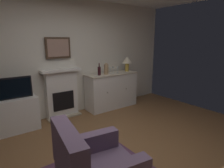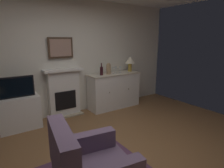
{
  "view_description": "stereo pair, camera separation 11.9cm",
  "coord_description": "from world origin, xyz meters",
  "px_view_note": "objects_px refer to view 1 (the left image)",
  "views": [
    {
      "loc": [
        -1.62,
        -1.92,
        1.72
      ],
      "look_at": [
        0.2,
        0.55,
        1.0
      ],
      "focal_mm": 30.2,
      "sensor_mm": 36.0,
      "label": 1
    },
    {
      "loc": [
        -1.53,
        -1.99,
        1.72
      ],
      "look_at": [
        0.2,
        0.55,
        1.0
      ],
      "focal_mm": 30.2,
      "sensor_mm": 36.0,
      "label": 2
    }
  ],
  "objects_px": {
    "wine_glass_left": "(111,69)",
    "wine_glass_right": "(118,68)",
    "framed_picture": "(58,48)",
    "table_lamp": "(127,61)",
    "fireplace_unit": "(62,93)",
    "tv_cabinet": "(17,114)",
    "vase_decorative": "(106,69)",
    "wine_glass_center": "(113,68)",
    "sideboard_cabinet": "(112,90)",
    "tv_set": "(14,88)",
    "wine_bottle": "(99,71)"
  },
  "relations": [
    {
      "from": "wine_bottle",
      "to": "wine_glass_right",
      "type": "distance_m",
      "value": 0.56
    },
    {
      "from": "table_lamp",
      "to": "wine_bottle",
      "type": "bearing_deg",
      "value": -176.88
    },
    {
      "from": "wine_bottle",
      "to": "wine_glass_right",
      "type": "height_order",
      "value": "wine_bottle"
    },
    {
      "from": "wine_glass_left",
      "to": "vase_decorative",
      "type": "xyz_separation_m",
      "value": [
        -0.13,
        -0.0,
        0.02
      ]
    },
    {
      "from": "vase_decorative",
      "to": "tv_cabinet",
      "type": "bearing_deg",
      "value": 178.18
    },
    {
      "from": "framed_picture",
      "to": "vase_decorative",
      "type": "xyz_separation_m",
      "value": [
        1.07,
        -0.27,
        -0.51
      ]
    },
    {
      "from": "wine_glass_left",
      "to": "wine_glass_right",
      "type": "xyz_separation_m",
      "value": [
        0.22,
        -0.0,
        0.0
      ]
    },
    {
      "from": "table_lamp",
      "to": "tv_set",
      "type": "height_order",
      "value": "table_lamp"
    },
    {
      "from": "table_lamp",
      "to": "vase_decorative",
      "type": "xyz_separation_m",
      "value": [
        -0.71,
        -0.05,
        -0.14
      ]
    },
    {
      "from": "framed_picture",
      "to": "sideboard_cabinet",
      "type": "relative_size",
      "value": 0.4
    },
    {
      "from": "sideboard_cabinet",
      "to": "wine_bottle",
      "type": "distance_m",
      "value": 0.69
    },
    {
      "from": "framed_picture",
      "to": "wine_glass_right",
      "type": "distance_m",
      "value": 1.54
    },
    {
      "from": "fireplace_unit",
      "to": "table_lamp",
      "type": "distance_m",
      "value": 1.9
    },
    {
      "from": "framed_picture",
      "to": "wine_glass_center",
      "type": "bearing_deg",
      "value": -9.94
    },
    {
      "from": "framed_picture",
      "to": "wine_glass_center",
      "type": "height_order",
      "value": "framed_picture"
    },
    {
      "from": "wine_bottle",
      "to": "framed_picture",
      "type": "bearing_deg",
      "value": 162.6
    },
    {
      "from": "wine_glass_left",
      "to": "wine_glass_right",
      "type": "height_order",
      "value": "same"
    },
    {
      "from": "wine_glass_left",
      "to": "wine_glass_center",
      "type": "height_order",
      "value": "same"
    },
    {
      "from": "wine_bottle",
      "to": "wine_glass_center",
      "type": "relative_size",
      "value": 1.76
    },
    {
      "from": "fireplace_unit",
      "to": "tv_set",
      "type": "relative_size",
      "value": 1.77
    },
    {
      "from": "vase_decorative",
      "to": "wine_glass_center",
      "type": "bearing_deg",
      "value": 9.83
    },
    {
      "from": "fireplace_unit",
      "to": "sideboard_cabinet",
      "type": "height_order",
      "value": "fireplace_unit"
    },
    {
      "from": "wine_glass_center",
      "to": "vase_decorative",
      "type": "height_order",
      "value": "vase_decorative"
    },
    {
      "from": "table_lamp",
      "to": "tv_set",
      "type": "distance_m",
      "value": 2.77
    },
    {
      "from": "wine_glass_right",
      "to": "vase_decorative",
      "type": "relative_size",
      "value": 0.59
    },
    {
      "from": "sideboard_cabinet",
      "to": "table_lamp",
      "type": "bearing_deg",
      "value": 0.0
    },
    {
      "from": "wine_glass_left",
      "to": "wine_glass_center",
      "type": "xyz_separation_m",
      "value": [
        0.11,
        0.04,
        0.0
      ]
    },
    {
      "from": "fireplace_unit",
      "to": "vase_decorative",
      "type": "distance_m",
      "value": 1.2
    },
    {
      "from": "wine_glass_center",
      "to": "wine_glass_right",
      "type": "bearing_deg",
      "value": -20.91
    },
    {
      "from": "wine_glass_left",
      "to": "framed_picture",
      "type": "bearing_deg",
      "value": 167.38
    },
    {
      "from": "fireplace_unit",
      "to": "tv_cabinet",
      "type": "distance_m",
      "value": 1.01
    },
    {
      "from": "fireplace_unit",
      "to": "sideboard_cabinet",
      "type": "xyz_separation_m",
      "value": [
        1.27,
        -0.18,
        -0.1
      ]
    },
    {
      "from": "framed_picture",
      "to": "table_lamp",
      "type": "bearing_deg",
      "value": -7.13
    },
    {
      "from": "wine_glass_left",
      "to": "tv_cabinet",
      "type": "distance_m",
      "value": 2.29
    },
    {
      "from": "sideboard_cabinet",
      "to": "tv_cabinet",
      "type": "bearing_deg",
      "value": 179.62
    },
    {
      "from": "wine_glass_center",
      "to": "vase_decorative",
      "type": "bearing_deg",
      "value": -170.17
    },
    {
      "from": "wine_glass_center",
      "to": "wine_bottle",
      "type": "bearing_deg",
      "value": -174.62
    },
    {
      "from": "fireplace_unit",
      "to": "wine_bottle",
      "type": "bearing_deg",
      "value": -14.65
    },
    {
      "from": "sideboard_cabinet",
      "to": "tv_set",
      "type": "xyz_separation_m",
      "value": [
        -2.25,
        -0.01,
        0.4
      ]
    },
    {
      "from": "fireplace_unit",
      "to": "wine_glass_right",
      "type": "relative_size",
      "value": 6.67
    },
    {
      "from": "fireplace_unit",
      "to": "wine_glass_left",
      "type": "bearing_deg",
      "value": -10.55
    },
    {
      "from": "sideboard_cabinet",
      "to": "wine_bottle",
      "type": "bearing_deg",
      "value": -172.97
    },
    {
      "from": "wine_bottle",
      "to": "vase_decorative",
      "type": "bearing_deg",
      "value": -0.11
    },
    {
      "from": "fireplace_unit",
      "to": "tv_set",
      "type": "height_order",
      "value": "fireplace_unit"
    },
    {
      "from": "sideboard_cabinet",
      "to": "tv_set",
      "type": "relative_size",
      "value": 2.21
    },
    {
      "from": "wine_bottle",
      "to": "tv_cabinet",
      "type": "height_order",
      "value": "wine_bottle"
    },
    {
      "from": "wine_bottle",
      "to": "wine_glass_left",
      "type": "relative_size",
      "value": 1.76
    },
    {
      "from": "wine_glass_left",
      "to": "vase_decorative",
      "type": "distance_m",
      "value": 0.14
    },
    {
      "from": "tv_set",
      "to": "wine_glass_center",
      "type": "bearing_deg",
      "value": 0.01
    },
    {
      "from": "framed_picture",
      "to": "wine_glass_left",
      "type": "distance_m",
      "value": 1.34
    }
  ]
}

